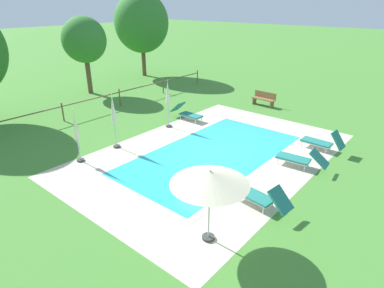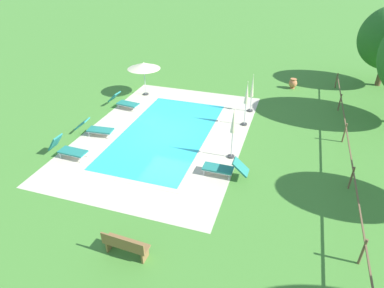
{
  "view_description": "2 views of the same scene",
  "coord_description": "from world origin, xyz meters",
  "views": [
    {
      "loc": [
        -10.39,
        -7.53,
        6.12
      ],
      "look_at": [
        -0.8,
        0.5,
        0.6
      ],
      "focal_mm": 30.45,
      "sensor_mm": 36.0,
      "label": 1
    },
    {
      "loc": [
        14.07,
        6.0,
        8.51
      ],
      "look_at": [
        1.7,
        2.02,
        0.68
      ],
      "focal_mm": 30.89,
      "sensor_mm": 36.0,
      "label": 2
    }
  ],
  "objects": [
    {
      "name": "ground_plane",
      "position": [
        0.0,
        0.0,
        0.0
      ],
      "size": [
        160.0,
        160.0,
        0.0
      ],
      "primitive_type": "plane",
      "color": "#478433"
    },
    {
      "name": "pool_deck_paving",
      "position": [
        0.0,
        0.0,
        0.0
      ],
      "size": [
        12.29,
        8.23,
        0.01
      ],
      "primitive_type": "cube",
      "color": "beige",
      "rests_on": "ground"
    },
    {
      "name": "swimming_pool_water",
      "position": [
        0.0,
        0.0,
        0.01
      ],
      "size": [
        8.45,
        4.38,
        0.01
      ],
      "primitive_type": "cube",
      "color": "#2DB7C6",
      "rests_on": "ground"
    },
    {
      "name": "pool_coping_rim",
      "position": [
        0.0,
        0.0,
        0.01
      ],
      "size": [
        8.93,
        4.86,
        0.01
      ],
      "color": "beige",
      "rests_on": "ground"
    },
    {
      "name": "sun_lounger_north_near_steps",
      "position": [
        -2.21,
        -3.58,
        0.38
      ],
      "size": [
        0.82,
        1.99,
        0.92
      ],
      "color": "#237A70",
      "rests_on": "ground"
    },
    {
      "name": "sun_lounger_north_mid",
      "position": [
        3.46,
        -3.48,
        0.4
      ],
      "size": [
        0.66,
        1.84,
        1.02
      ],
      "color": "#237A70",
      "rests_on": "ground"
    },
    {
      "name": "sun_lounger_north_far",
      "position": [
        2.7,
        3.8,
        0.38
      ],
      "size": [
        0.61,
        1.96,
        0.9
      ],
      "color": "#237A70",
      "rests_on": "ground"
    },
    {
      "name": "sun_lounger_north_end",
      "position": [
        1.26,
        -3.41,
        0.37
      ],
      "size": [
        0.79,
        2.03,
        0.86
      ],
      "color": "#237A70",
      "rests_on": "ground"
    },
    {
      "name": "patio_umbrella_open_foreground",
      "position": [
        -4.51,
        -3.2,
        1.95
      ],
      "size": [
        2.1,
        2.1,
        2.19
      ],
      "color": "#383838",
      "rests_on": "ground"
    },
    {
      "name": "patio_umbrella_closed_row_west",
      "position": [
        -2.22,
        3.78,
        1.67
      ],
      "size": [
        0.32,
        0.32,
        2.51
      ],
      "color": "#383838",
      "rests_on": "ground"
    },
    {
      "name": "patio_umbrella_closed_row_mid_west",
      "position": [
        1.2,
        3.78,
        1.68
      ],
      "size": [
        0.32,
        0.32,
        2.5
      ],
      "color": "#383838",
      "rests_on": "ground"
    },
    {
      "name": "patio_umbrella_closed_row_centre",
      "position": [
        -4.08,
        3.81,
        1.37
      ],
      "size": [
        0.32,
        0.32,
        2.28
      ],
      "color": "#383838",
      "rests_on": "ground"
    },
    {
      "name": "wooden_bench_lawn_side",
      "position": [
        7.84,
        1.8,
        0.47
      ],
      "size": [
        0.52,
        1.52,
        0.87
      ],
      "color": "olive",
      "rests_on": "ground"
    },
    {
      "name": "perimeter_fence",
      "position": [
        0.06,
        8.83,
        0.7
      ],
      "size": [
        19.6,
        0.08,
        1.05
      ],
      "color": "brown",
      "rests_on": "ground"
    },
    {
      "name": "tree_far_west",
      "position": [
        9.18,
        14.39,
        4.43
      ],
      "size": [
        4.54,
        4.54,
        6.91
      ],
      "color": "brown",
      "rests_on": "ground"
    },
    {
      "name": "tree_east_mid",
      "position": [
        2.58,
        12.89,
        3.67
      ],
      "size": [
        2.98,
        2.98,
        5.23
      ],
      "color": "brown",
      "rests_on": "ground"
    }
  ]
}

